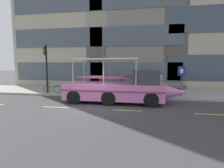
{
  "coord_description": "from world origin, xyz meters",
  "views": [
    {
      "loc": [
        3.43,
        -11.67,
        2.84
      ],
      "look_at": [
        0.9,
        2.04,
        1.3
      ],
      "focal_mm": 28.83,
      "sensor_mm": 36.0,
      "label": 1
    }
  ],
  "objects": [
    {
      "name": "traffic_light_pole",
      "position": [
        -5.58,
        3.65,
        2.85
      ],
      "size": [
        0.24,
        0.46,
        4.43
      ],
      "color": "black",
      "rests_on": "sidewalk"
    },
    {
      "name": "lane_centreline",
      "position": [
        -0.0,
        -0.86,
        0.0
      ],
      "size": [
        25.8,
        0.12,
        0.01
      ],
      "color": "#DBD64C",
      "rests_on": "ground_plane"
    },
    {
      "name": "pedestrian_near_bow",
      "position": [
        4.79,
        4.2,
        1.22
      ],
      "size": [
        0.34,
        0.42,
        1.72
      ],
      "color": "#1E2338",
      "rests_on": "sidewalk"
    },
    {
      "name": "parking_sign",
      "position": [
        6.36,
        3.79,
        1.87
      ],
      "size": [
        0.6,
        0.12,
        2.49
      ],
      "color": "#4C4F54",
      "rests_on": "sidewalk"
    },
    {
      "name": "office_tower_right",
      "position": [
        11.02,
        13.62,
        9.83
      ],
      "size": [
        11.42,
        10.53,
        19.66
      ],
      "color": "#B2A893",
      "rests_on": "ground_plane"
    },
    {
      "name": "duck_tour_boat",
      "position": [
        1.66,
        1.45,
        1.07
      ],
      "size": [
        8.98,
        2.68,
        3.26
      ],
      "color": "pink",
      "rests_on": "ground_plane"
    },
    {
      "name": "pedestrian_mid_right",
      "position": [
        -0.65,
        4.99,
        1.14
      ],
      "size": [
        0.46,
        0.22,
        1.59
      ],
      "color": "black",
      "rests_on": "sidewalk"
    },
    {
      "name": "leaned_bicycle",
      "position": [
        -5.16,
        3.75,
        0.56
      ],
      "size": [
        1.74,
        0.46,
        0.96
      ],
      "color": "black",
      "rests_on": "sidewalk"
    },
    {
      "name": "curb_edge",
      "position": [
        0.0,
        3.11,
        0.09
      ],
      "size": [
        32.0,
        0.18,
        0.18
      ],
      "primitive_type": "cube",
      "color": "#B2ADA3",
      "rests_on": "ground_plane"
    },
    {
      "name": "sidewalk",
      "position": [
        0.0,
        5.6,
        0.09
      ],
      "size": [
        32.0,
        4.8,
        0.18
      ],
      "primitive_type": "cube",
      "color": "#99968E",
      "rests_on": "ground_plane"
    },
    {
      "name": "ground_plane",
      "position": [
        0.0,
        0.0,
        0.0
      ],
      "size": [
        120.0,
        120.0,
        0.0
      ],
      "primitive_type": "plane",
      "color": "#3D3D3F"
    },
    {
      "name": "curb_guardrail",
      "position": [
        1.09,
        3.45,
        0.76
      ],
      "size": [
        10.64,
        0.09,
        0.85
      ],
      "color": "gray",
      "rests_on": "sidewalk"
    },
    {
      "name": "pedestrian_mid_left",
      "position": [
        1.28,
        5.03,
        1.17
      ],
      "size": [
        0.4,
        0.32,
        1.63
      ],
      "color": "#47423D",
      "rests_on": "sidewalk"
    }
  ]
}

